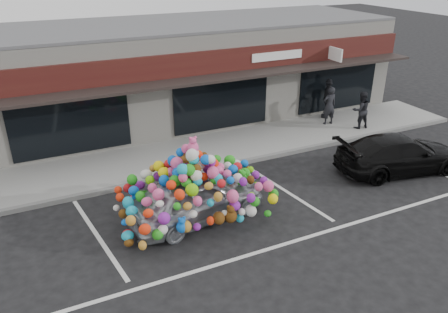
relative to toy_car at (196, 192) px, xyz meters
name	(u,v)px	position (x,y,z in m)	size (l,w,h in m)	color
ground	(208,213)	(0.41, 0.11, -0.86)	(90.00, 90.00, 0.00)	black
shop_building	(130,76)	(0.41, 8.55, 1.30)	(24.00, 7.20, 4.31)	silver
sidewalk	(165,159)	(0.41, 4.11, -0.79)	(26.00, 3.00, 0.15)	#959690
kerb	(179,175)	(0.41, 2.61, -0.79)	(26.00, 0.18, 0.16)	slate
parking_stripe_left	(98,236)	(-2.79, 0.31, -0.86)	(0.12, 4.40, 0.01)	silver
parking_stripe_mid	(284,190)	(3.21, 0.31, -0.86)	(0.12, 4.40, 0.01)	silver
parking_stripe_right	(407,160)	(8.61, 0.31, -0.86)	(0.12, 4.40, 0.01)	silver
lane_line	(309,237)	(2.41, -2.19, -0.86)	(14.00, 0.12, 0.01)	silver
toy_car	(196,192)	(0.00, 0.00, 0.00)	(2.96, 4.61, 2.54)	#ADB3B9
black_sedan	(399,154)	(7.58, -0.20, -0.20)	(4.53, 1.84, 1.32)	black
pedestrian_a	(329,106)	(8.04, 4.36, 0.13)	(0.61, 0.40, 1.68)	black
pedestrian_b	(361,110)	(8.96, 3.40, 0.09)	(0.78, 0.61, 1.61)	black
pedestrian_c	(328,98)	(8.51, 5.11, 0.19)	(0.44, 1.06, 1.81)	black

